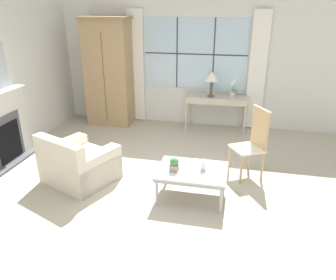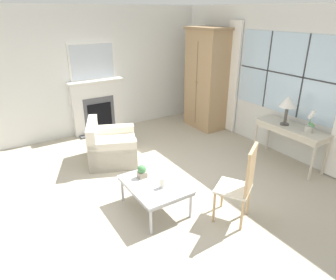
{
  "view_description": "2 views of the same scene",
  "coord_description": "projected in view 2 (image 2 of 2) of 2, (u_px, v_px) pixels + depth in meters",
  "views": [
    {
      "loc": [
        0.98,
        -4.18,
        2.6
      ],
      "look_at": [
        0.03,
        0.1,
        0.76
      ],
      "focal_mm": 35.0,
      "sensor_mm": 36.0,
      "label": 1
    },
    {
      "loc": [
        3.61,
        -1.91,
        2.69
      ],
      "look_at": [
        0.17,
        0.27,
        0.91
      ],
      "focal_mm": 32.0,
      "sensor_mm": 36.0,
      "label": 2
    }
  ],
  "objects": [
    {
      "name": "fireplace",
      "position": [
        97.0,
        103.0,
        6.92
      ],
      "size": [
        0.34,
        1.26,
        2.05
      ],
      "color": "#515156",
      "rests_on": "ground_plane"
    },
    {
      "name": "wall_left",
      "position": [
        105.0,
        71.0,
        6.88
      ],
      "size": [
        0.06,
        7.2,
        2.8
      ],
      "primitive_type": "cube",
      "color": "silver",
      "rests_on": "ground_plane"
    },
    {
      "name": "wall_back_windowed",
      "position": [
        284.0,
        83.0,
        5.74
      ],
      "size": [
        7.2,
        0.14,
        2.8
      ],
      "color": "silver",
      "rests_on": "ground_plane"
    },
    {
      "name": "side_chair_wooden",
      "position": [
        242.0,
        181.0,
        3.93
      ],
      "size": [
        0.6,
        0.6,
        1.12
      ],
      "color": "beige",
      "rests_on": "ground_plane"
    },
    {
      "name": "armchair_upholstered",
      "position": [
        111.0,
        147.0,
        5.72
      ],
      "size": [
        1.23,
        1.17,
        0.8
      ],
      "color": "beige",
      "rests_on": "ground_plane"
    },
    {
      "name": "coffee_table",
      "position": [
        155.0,
        186.0,
        4.26
      ],
      "size": [
        0.98,
        0.73,
        0.43
      ],
      "color": "#BCBCC1",
      "rests_on": "ground_plane"
    },
    {
      "name": "console_table",
      "position": [
        291.0,
        131.0,
        5.46
      ],
      "size": [
        1.33,
        0.47,
        0.75
      ],
      "color": "beige",
      "rests_on": "ground_plane"
    },
    {
      "name": "pillar_candle",
      "position": [
        162.0,
        183.0,
        4.12
      ],
      "size": [
        0.1,
        0.1,
        0.16
      ],
      "color": "silver",
      "rests_on": "coffee_table"
    },
    {
      "name": "armoire",
      "position": [
        207.0,
        79.0,
        7.09
      ],
      "size": [
        1.06,
        0.65,
        2.34
      ],
      "color": "tan",
      "rests_on": "ground_plane"
    },
    {
      "name": "potted_plant_small",
      "position": [
        142.0,
        171.0,
        4.36
      ],
      "size": [
        0.13,
        0.13,
        0.2
      ],
      "color": "tan",
      "rests_on": "coffee_table"
    },
    {
      "name": "potted_orchid",
      "position": [
        310.0,
        124.0,
        5.12
      ],
      "size": [
        0.16,
        0.12,
        0.4
      ],
      "color": "#BCB7AD",
      "rests_on": "console_table"
    },
    {
      "name": "table_lamp",
      "position": [
        288.0,
        103.0,
        5.34
      ],
      "size": [
        0.3,
        0.3,
        0.54
      ],
      "color": "#4C4742",
      "rests_on": "console_table"
    },
    {
      "name": "ground_plane",
      "position": [
        148.0,
        192.0,
        4.81
      ],
      "size": [
        14.0,
        14.0,
        0.0
      ],
      "primitive_type": "plane",
      "color": "#B2A893"
    }
  ]
}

